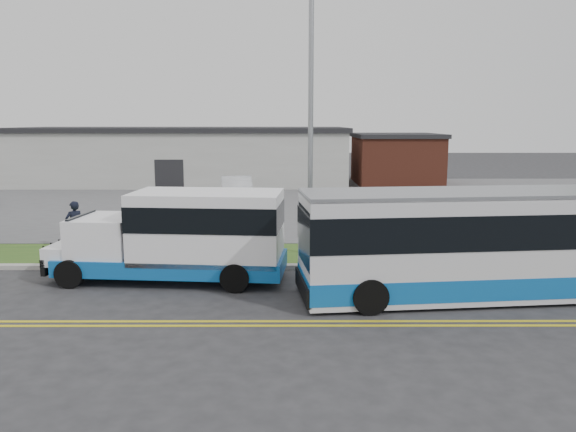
{
  "coord_description": "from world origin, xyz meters",
  "views": [
    {
      "loc": [
        2.16,
        -16.92,
        4.83
      ],
      "look_at": [
        2.21,
        2.14,
        1.6
      ],
      "focal_mm": 35.0,
      "sensor_mm": 36.0,
      "label": 1
    }
  ],
  "objects_px": {
    "streetlight_near": "(311,109)",
    "transit_bus": "(493,243)",
    "shuttle_bus": "(185,233)",
    "pedestrian": "(75,225)",
    "parked_car_a": "(237,191)"
  },
  "relations": [
    {
      "from": "streetlight_near",
      "to": "transit_bus",
      "type": "distance_m",
      "value": 7.63
    },
    {
      "from": "shuttle_bus",
      "to": "streetlight_near",
      "type": "bearing_deg",
      "value": 42.17
    },
    {
      "from": "streetlight_near",
      "to": "pedestrian",
      "type": "bearing_deg",
      "value": 174.75
    },
    {
      "from": "shuttle_bus",
      "to": "parked_car_a",
      "type": "xyz_separation_m",
      "value": [
        0.22,
        15.07,
        -0.56
      ]
    },
    {
      "from": "transit_bus",
      "to": "pedestrian",
      "type": "relative_size",
      "value": 5.97
    },
    {
      "from": "streetlight_near",
      "to": "parked_car_a",
      "type": "relative_size",
      "value": 1.92
    },
    {
      "from": "shuttle_bus",
      "to": "pedestrian",
      "type": "bearing_deg",
      "value": 146.93
    },
    {
      "from": "shuttle_bus",
      "to": "parked_car_a",
      "type": "height_order",
      "value": "shuttle_bus"
    },
    {
      "from": "shuttle_bus",
      "to": "parked_car_a",
      "type": "bearing_deg",
      "value": 94.25
    },
    {
      "from": "streetlight_near",
      "to": "pedestrian",
      "type": "xyz_separation_m",
      "value": [
        -8.7,
        0.8,
        -4.22
      ]
    },
    {
      "from": "streetlight_near",
      "to": "shuttle_bus",
      "type": "bearing_deg",
      "value": -142.93
    },
    {
      "from": "transit_bus",
      "to": "parked_car_a",
      "type": "height_order",
      "value": "transit_bus"
    },
    {
      "from": "pedestrian",
      "to": "parked_car_a",
      "type": "distance_m",
      "value": 12.37
    },
    {
      "from": "transit_bus",
      "to": "parked_car_a",
      "type": "bearing_deg",
      "value": 111.23
    },
    {
      "from": "pedestrian",
      "to": "parked_car_a",
      "type": "bearing_deg",
      "value": -155.84
    }
  ]
}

